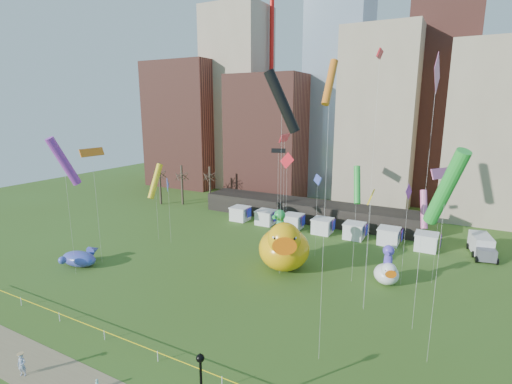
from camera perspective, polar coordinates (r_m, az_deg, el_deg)
The scene contains 33 objects.
ground at distance 33.77m, azimuth -14.31°, elevation -23.14°, with size 160.00×160.00×0.00m, color #3C581B.
skyline at distance 82.48m, azimuth 17.02°, elevation 13.39°, with size 101.00×23.00×68.00m.
pavilion at distance 68.27m, azimuth 7.49°, elevation -2.74°, with size 38.00×6.00×3.20m, color black.
vendor_tents at distance 61.37m, azimuth 9.82°, elevation -5.06°, with size 33.24×2.80×2.40m.
bare_trees at distance 79.45m, azimuth -10.73°, elevation 1.11°, with size 8.44×6.44×8.50m.
caution_tape at distance 33.38m, azimuth -14.38°, elevation -22.19°, with size 50.00×0.06×0.90m.
big_duck at distance 46.89m, azimuth 4.20°, elevation -8.07°, with size 8.65×9.38×6.53m.
small_duck at distance 46.19m, azimuth 18.82°, elevation -11.33°, with size 3.71×4.10×2.86m.
seahorse_green at distance 50.04m, azimuth 3.61°, elevation -4.63°, with size 1.88×2.12×6.54m.
seahorse_purple at distance 45.11m, azimuth 18.99°, elevation -9.25°, with size 1.27×1.57×4.77m.
whale_inflatable at distance 53.52m, azimuth -24.62°, elevation -8.88°, with size 5.09×6.25×2.13m.
lamppost at distance 26.49m, azimuth -8.15°, elevation -25.94°, with size 0.52×0.52×4.99m.
box_truck at distance 59.97m, azimuth 30.44°, elevation -6.86°, with size 3.43×6.45×2.60m.
woman at distance 35.53m, azimuth -31.36°, elevation -21.03°, with size 0.63×0.42×1.74m, color white.
toddler at distance 32.26m, azimuth -22.46°, elevation -24.80°, with size 0.26×0.19×0.76m, color white.
kite_0 at distance 36.52m, azimuth 17.85°, elevation 18.39°, with size 0.58×2.39×24.27m.
kite_1 at distance 45.36m, azimuth 26.00°, elevation 2.49°, with size 2.38×3.31×13.15m.
kite_2 at distance 42.76m, azimuth 3.87°, elevation 13.20°, with size 4.09×3.09×23.45m.
kite_3 at distance 42.85m, azimuth 14.75°, elevation 1.02°, with size 1.53×2.47×13.27m.
kite_4 at distance 36.93m, azimuth 16.67°, elevation -0.75°, with size 0.80×2.99×11.83m.
kite_5 at distance 49.57m, azimuth 9.11°, elevation 1.82°, with size 1.96×2.91×10.90m.
kite_6 at distance 50.39m, azimuth -23.14°, elevation 5.37°, with size 0.60×3.18×14.61m.
kite_7 at distance 47.94m, azimuth -26.60°, elevation 4.06°, with size 1.97×3.49×16.36m.
kite_8 at distance 54.56m, azimuth 4.61°, elevation 4.45°, with size 2.37×0.48×13.24m.
kite_9 at distance 34.09m, azimuth 25.18°, elevation 14.94°, with size 0.23×3.15×23.58m.
kite_10 at distance 47.03m, azimuth 3.34°, elevation 5.86°, with size 1.72×0.91×14.52m.
kite_11 at distance 30.11m, azimuth 26.32°, elevation 0.53°, with size 3.11×3.22×16.85m.
kite_12 at distance 57.52m, azimuth -14.70°, elevation 1.55°, with size 1.04×3.02×11.45m.
kite_13 at distance 56.09m, azimuth -12.90°, elevation 1.09°, with size 1.57×1.62×9.65m.
kite_14 at distance 27.26m, azimuth 10.87°, elevation 15.54°, with size 0.63×1.86×22.63m.
kite_15 at distance 43.89m, azimuth 21.66°, elevation -0.30°, with size 0.45×1.81×11.59m.
kite_16 at distance 58.91m, azimuth 4.24°, elevation 7.94°, with size 0.95×3.93×15.42m.
kite_17 at distance 44.15m, azimuth 23.61°, elevation -2.38°, with size 1.40×2.46×10.92m.
Camera 1 is at (19.40, -19.59, 19.50)m, focal length 27.00 mm.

